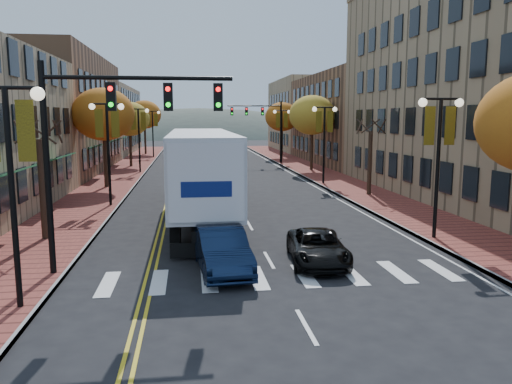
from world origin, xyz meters
name	(u,v)px	position (x,y,z in m)	size (l,w,h in m)	color
ground	(290,298)	(0.00, 0.00, 0.00)	(200.00, 200.00, 0.00)	black
sidewalk_left	(122,175)	(-9.00, 32.50, 0.07)	(4.00, 85.00, 0.15)	brown
sidewalk_right	(315,172)	(9.00, 32.50, 0.07)	(4.00, 85.00, 0.15)	brown
building_left_mid	(37,114)	(-17.00, 36.00, 5.50)	(12.00, 24.00, 11.00)	brown
building_left_far	(90,121)	(-17.00, 61.00, 4.75)	(12.00, 26.00, 9.50)	#9E8966
building_right_mid	(376,119)	(18.50, 42.00, 5.00)	(15.00, 24.00, 10.00)	brown
building_right_far	(325,116)	(18.50, 64.00, 5.50)	(15.00, 20.00, 11.00)	#9E8966
tree_left_a	(43,189)	(-9.00, 8.00, 2.25)	(0.28, 0.28, 4.20)	#382619
tree_left_b	(103,114)	(-9.00, 24.00, 5.45)	(4.48, 4.48, 7.21)	#382619
tree_left_c	(129,119)	(-9.00, 40.00, 5.05)	(4.16, 4.16, 6.69)	#382619
tree_left_d	(144,115)	(-9.00, 58.00, 5.60)	(4.61, 4.61, 7.42)	#382619
tree_right_b	(370,163)	(9.00, 18.00, 2.25)	(0.28, 0.28, 4.20)	#382619
tree_right_c	(312,115)	(9.00, 34.00, 5.45)	(4.48, 4.48, 7.21)	#382619
tree_right_d	(282,117)	(9.00, 50.00, 5.29)	(4.35, 4.35, 7.00)	#382619
lamp_left_a	(9,154)	(-7.50, 0.00, 4.29)	(1.96, 0.36, 6.05)	black
lamp_left_b	(108,134)	(-7.50, 16.00, 4.29)	(1.96, 0.36, 6.05)	black
lamp_left_c	(139,128)	(-7.50, 34.00, 4.29)	(1.96, 0.36, 6.05)	black
lamp_left_d	(153,125)	(-7.50, 52.00, 4.29)	(1.96, 0.36, 6.05)	black
lamp_right_a	(439,140)	(7.50, 6.00, 4.29)	(1.96, 0.36, 6.05)	black
lamp_right_b	(324,130)	(7.50, 24.00, 4.29)	(1.96, 0.36, 6.05)	black
lamp_right_c	(282,126)	(7.50, 42.00, 4.29)	(1.96, 0.36, 6.05)	black
traffic_mast_near	(107,128)	(-5.48, 3.00, 4.92)	(6.10, 0.35, 7.00)	black
traffic_mast_far	(264,120)	(5.48, 42.00, 4.92)	(6.10, 0.34, 7.00)	black
semi_truck	(201,167)	(-2.29, 12.78, 2.65)	(2.96, 18.12, 4.53)	black
navy_sedan	(222,250)	(-1.81, 2.94, 0.75)	(1.58, 4.52, 1.49)	#0D1934
black_suv	(318,247)	(1.69, 3.42, 0.59)	(1.95, 4.23, 1.18)	black
car_far_white	(205,154)	(-0.89, 49.31, 0.71)	(1.67, 4.16, 1.42)	silver
car_far_silver	(215,148)	(0.89, 60.89, 0.69)	(1.94, 4.77, 1.39)	#A3A2AA
car_far_oncoming	(219,147)	(1.70, 63.05, 0.77)	(1.63, 4.67, 1.54)	#9D9CA3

